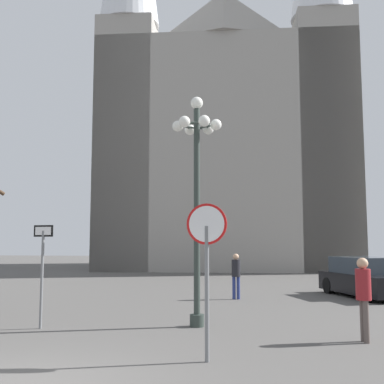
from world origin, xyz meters
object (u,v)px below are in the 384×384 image
Objects in this scene: pedestrian_standing at (236,272)px; pedestrian_walking at (363,290)px; one_way_arrow_sign at (42,264)px; street_lamp at (197,177)px; cathedral at (225,130)px; stop_sign at (207,250)px; parked_car_near_black at (365,278)px.

pedestrian_walking is at bearing -65.83° from pedestrian_standing.
street_lamp is at bearing 12.88° from one_way_arrow_sign.
cathedral is 26.91m from street_lamp.
pedestrian_standing is at bearing 90.20° from stop_sign.
parked_car_near_black is at bearing 52.68° from street_lamp.
stop_sign reaches higher than parked_car_near_black.
parked_car_near_black is at bearing 78.44° from pedestrian_walking.
stop_sign is 1.69× the size of pedestrian_standing.
stop_sign is 11.72m from parked_car_near_black.
street_lamp is (-0.67, 3.38, 1.82)m from stop_sign.
street_lamp is (3.74, 0.85, 2.20)m from one_way_arrow_sign.
one_way_arrow_sign is 7.53m from pedestrian_walking.
one_way_arrow_sign is 0.54× the size of parked_car_near_black.
street_lamp reaches higher than stop_sign.
stop_sign is at bearing -29.83° from one_way_arrow_sign.
parked_car_near_black is 2.62× the size of pedestrian_walking.
stop_sign reaches higher than one_way_arrow_sign.
pedestrian_standing is at bearing 56.35° from one_way_arrow_sign.
cathedral is at bearing 84.90° from one_way_arrow_sign.
one_way_arrow_sign is (-4.41, 2.53, -0.39)m from stop_sign.
pedestrian_walking reaches higher than pedestrian_standing.
street_lamp is 6.38m from pedestrian_standing.
one_way_arrow_sign reaches higher than parked_car_near_black.
cathedral reaches higher than pedestrian_standing.
stop_sign is 0.48× the size of street_lamp.
one_way_arrow_sign reaches higher than pedestrian_standing.
cathedral is 28.47m from one_way_arrow_sign.
stop_sign is 9.14m from pedestrian_standing.
stop_sign is 5.09m from one_way_arrow_sign.
parked_car_near_black is at bearing 17.20° from pedestrian_standing.
one_way_arrow_sign is 1.42× the size of pedestrian_walking.
stop_sign is 3.85m from pedestrian_walking.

